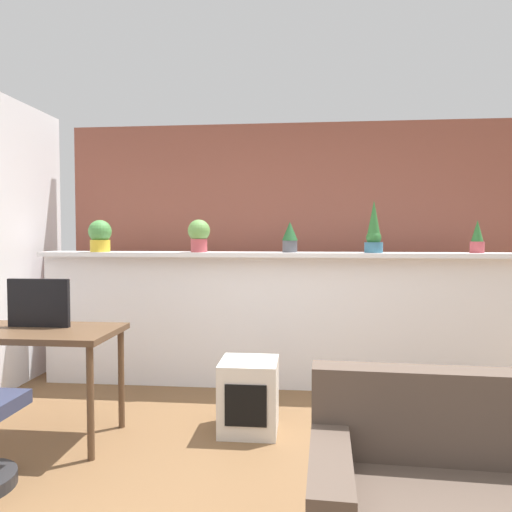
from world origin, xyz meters
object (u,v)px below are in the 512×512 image
object	(u,v)px
potted_plant_1	(199,234)
potted_plant_3	(374,231)
side_cube_shelf	(249,396)
potted_plant_2	(290,236)
desk	(34,342)
potted_plant_0	(100,235)
potted_plant_4	(477,238)
tv_monitor	(39,303)

from	to	relation	value
potted_plant_1	potted_plant_3	distance (m)	1.54
potted_plant_3	side_cube_shelf	size ratio (longest dim) A/B	0.91
potted_plant_2	desk	bearing A→B (deg)	-143.84
potted_plant_0	potted_plant_4	xyz separation A→B (m)	(3.34, 0.05, -0.02)
potted_plant_2	desk	size ratio (longest dim) A/B	0.25
potted_plant_0	potted_plant_3	bearing A→B (deg)	0.17
potted_plant_2	potted_plant_3	xyz separation A→B (m)	(0.73, -0.03, 0.04)
potted_plant_4	side_cube_shelf	bearing A→B (deg)	-152.50
potted_plant_0	desk	size ratio (longest dim) A/B	0.26
potted_plant_2	potted_plant_1	bearing A→B (deg)	-177.64
desk	tv_monitor	distance (m)	0.26
potted_plant_2	potted_plant_3	bearing A→B (deg)	-2.18
potted_plant_3	potted_plant_0	bearing A→B (deg)	-179.83
potted_plant_4	tv_monitor	bearing A→B (deg)	-160.51
potted_plant_4	potted_plant_1	bearing A→B (deg)	-178.75
desk	potted_plant_1	bearing A→B (deg)	54.03
potted_plant_0	potted_plant_2	distance (m)	1.73
potted_plant_3	desk	bearing A→B (deg)	-153.49
potted_plant_1	potted_plant_3	world-z (taller)	potted_plant_3
potted_plant_1	tv_monitor	distance (m)	1.49
potted_plant_0	potted_plant_3	world-z (taller)	potted_plant_3
potted_plant_0	potted_plant_3	distance (m)	2.46
potted_plant_0	potted_plant_1	xyz separation A→B (m)	(0.92, 0.00, 0.01)
potted_plant_4	tv_monitor	xyz separation A→B (m)	(-3.29, -1.17, -0.44)
potted_plant_3	potted_plant_4	bearing A→B (deg)	3.05
potted_plant_2	potted_plant_4	size ratio (longest dim) A/B	0.97
potted_plant_3	potted_plant_4	size ratio (longest dim) A/B	1.61
potted_plant_0	side_cube_shelf	bearing A→B (deg)	-31.93
potted_plant_0	side_cube_shelf	distance (m)	2.07
potted_plant_2	tv_monitor	distance (m)	2.09
potted_plant_2	potted_plant_3	size ratio (longest dim) A/B	0.60
potted_plant_1	side_cube_shelf	bearing A→B (deg)	-58.99
potted_plant_3	desk	xyz separation A→B (m)	(-2.40, -1.20, -0.75)
potted_plant_4	potted_plant_3	bearing A→B (deg)	-176.95
potted_plant_0	potted_plant_1	world-z (taller)	potted_plant_1
side_cube_shelf	potted_plant_2	bearing A→B (deg)	74.70
potted_plant_2	tv_monitor	world-z (taller)	potted_plant_2
potted_plant_0	desk	distance (m)	1.39
potted_plant_1	potted_plant_2	world-z (taller)	potted_plant_1
potted_plant_1	potted_plant_4	xyz separation A→B (m)	(2.42, 0.05, -0.03)
potted_plant_2	tv_monitor	xyz separation A→B (m)	(-1.69, -1.15, -0.45)
side_cube_shelf	tv_monitor	bearing A→B (deg)	-172.24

